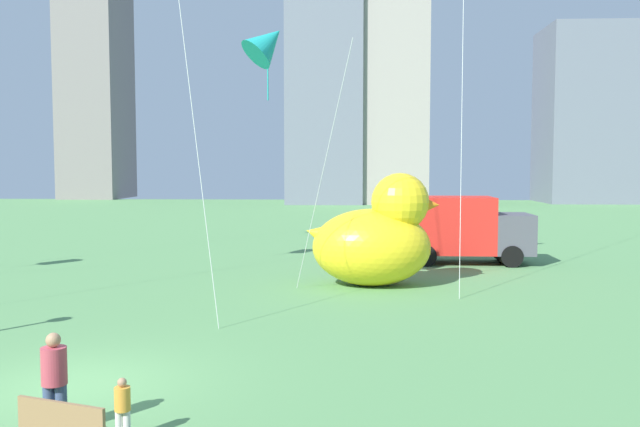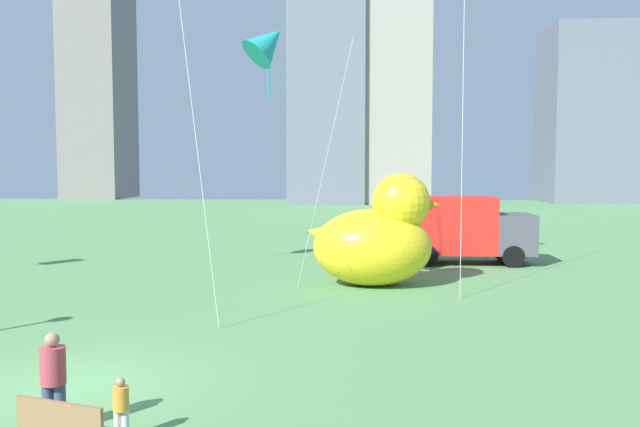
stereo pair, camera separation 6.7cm
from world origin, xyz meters
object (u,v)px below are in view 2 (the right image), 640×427
Objects in this scene: person_adult at (53,378)px; giant_inflatable_duck at (377,238)px; person_child at (121,406)px; box_truck at (460,230)px; kite_teal at (268,43)px.

person_adult is 14.26m from giant_inflatable_duck.
box_truck reaches higher than person_child.
person_child is 12.63m from kite_teal.
person_adult is 1.23m from person_child.
person_child is (1.16, -0.26, -0.34)m from person_adult.
giant_inflatable_duck is at bearing -123.85° from box_truck.
box_truck reaches higher than person_adult.
person_child is at bearing -112.79° from box_truck.
person_child is at bearing -95.02° from kite_teal.
kite_teal is at bearing 84.98° from person_child.
box_truck is at bearing 50.84° from kite_teal.
person_child is 0.11× the size of kite_teal.
kite_teal is at bearing -136.90° from giant_inflatable_duck.
kite_teal reaches higher than giant_inflatable_duck.
kite_teal is (-7.06, -8.67, 6.36)m from box_truck.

